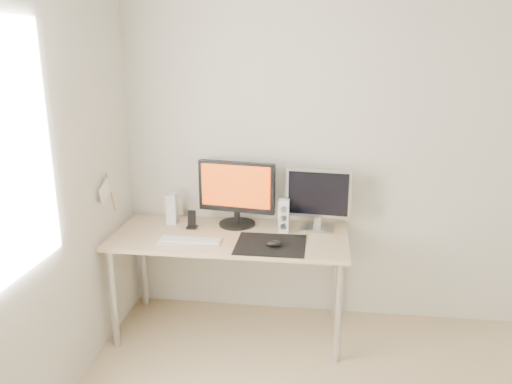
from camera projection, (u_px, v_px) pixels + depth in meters
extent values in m
plane|color=silver|center=(369.00, 152.00, 3.49)|extent=(3.50, 0.00, 3.50)
cube|color=black|center=(271.00, 245.00, 3.22)|extent=(0.45, 0.40, 0.00)
ellipsoid|color=black|center=(273.00, 244.00, 3.18)|extent=(0.10, 0.06, 0.04)
cube|color=#D1B587|center=(230.00, 237.00, 3.40)|extent=(1.60, 0.70, 0.03)
cylinder|color=silver|center=(113.00, 298.00, 3.32)|extent=(0.05, 0.05, 0.70)
cylinder|color=silver|center=(338.00, 313.00, 3.14)|extent=(0.05, 0.05, 0.70)
cylinder|color=silver|center=(143.00, 263.00, 3.87)|extent=(0.05, 0.05, 0.70)
cylinder|color=silver|center=(336.00, 273.00, 3.69)|extent=(0.05, 0.05, 0.70)
cylinder|color=black|center=(237.00, 224.00, 3.58)|extent=(0.30, 0.30, 0.02)
cylinder|color=black|center=(237.00, 215.00, 3.56)|extent=(0.05, 0.05, 0.12)
cube|color=black|center=(236.00, 187.00, 3.50)|extent=(0.55, 0.12, 0.36)
cube|color=orange|center=(235.00, 186.00, 3.47)|extent=(0.50, 0.08, 0.30)
cube|color=#AAAAAC|center=(317.00, 228.00, 3.50)|extent=(0.23, 0.18, 0.01)
cube|color=#B2B2B4|center=(318.00, 220.00, 3.48)|extent=(0.05, 0.04, 0.10)
cube|color=#A8A9AB|center=(319.00, 193.00, 3.42)|extent=(0.45, 0.08, 0.34)
cube|color=black|center=(318.00, 194.00, 3.40)|extent=(0.41, 0.04, 0.30)
cube|color=silver|center=(172.00, 209.00, 3.58)|extent=(0.07, 0.08, 0.23)
cylinder|color=silver|center=(171.00, 219.00, 3.56)|extent=(0.04, 0.01, 0.04)
cylinder|color=silver|center=(170.00, 210.00, 3.54)|extent=(0.04, 0.01, 0.04)
cylinder|color=silver|center=(170.00, 202.00, 3.52)|extent=(0.04, 0.01, 0.04)
cube|color=white|center=(284.00, 216.00, 3.43)|extent=(0.07, 0.08, 0.23)
cylinder|color=#B0B1B3|center=(283.00, 226.00, 3.40)|extent=(0.04, 0.01, 0.04)
cylinder|color=silver|center=(283.00, 218.00, 3.39)|extent=(0.04, 0.01, 0.04)
cylinder|color=#B2B2B4|center=(283.00, 209.00, 3.37)|extent=(0.04, 0.01, 0.04)
cube|color=#B9B8BB|center=(190.00, 241.00, 3.27)|extent=(0.42, 0.12, 0.01)
cube|color=white|center=(190.00, 240.00, 3.27)|extent=(0.40, 0.11, 0.01)
cube|color=black|center=(192.00, 227.00, 3.52)|extent=(0.07, 0.06, 0.02)
cube|color=black|center=(192.00, 218.00, 3.50)|extent=(0.06, 0.03, 0.12)
cylinder|color=#A57F54|center=(111.00, 193.00, 3.34)|extent=(0.01, 0.10, 0.29)
cube|color=white|center=(105.00, 191.00, 3.24)|extent=(0.00, 0.19, 0.15)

